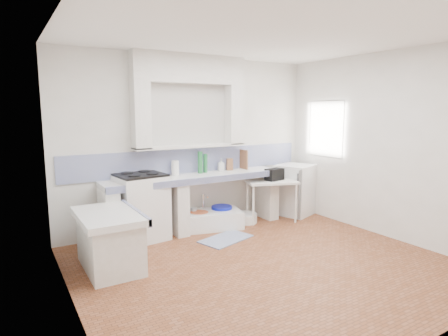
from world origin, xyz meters
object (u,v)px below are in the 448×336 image
stove (141,208)px  sink (209,220)px  side_table (271,201)px  fridge (295,190)px

stove → sink: (1.13, -0.07, -0.36)m
sink → side_table: bearing=4.0°
stove → sink: size_ratio=0.93×
sink → stove: bearing=-168.6°
side_table → fridge: bearing=30.4°
fridge → side_table: bearing=171.1°
stove → fridge: (2.91, -0.15, -0.02)m
sink → fridge: fridge is taller
sink → side_table: (1.13, -0.21, 0.23)m
side_table → fridge: (0.65, 0.13, 0.11)m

